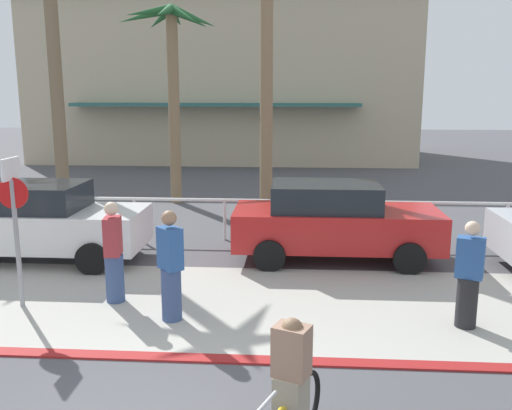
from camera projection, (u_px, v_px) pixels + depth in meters
name	position (u px, v px, depth m)	size (l,w,h in m)	color
ground_plane	(232.00, 225.00, 15.33)	(80.00, 80.00, 0.00)	#4C4C51
sidewalk_strip	(194.00, 304.00, 9.66)	(44.00, 4.00, 0.02)	#ADAAA0
curb_paint	(168.00, 357.00, 7.70)	(44.00, 0.24, 0.03)	maroon
building_backdrop	(228.00, 78.00, 31.08)	(19.99, 11.15, 8.66)	#BCAD8E
rail_fence	(224.00, 207.00, 13.69)	(22.67, 0.08, 1.04)	white
stop_sign_bike_lane	(14.00, 211.00, 9.20)	(0.52, 0.56, 2.56)	gray
palm_tree_2	(50.00, 14.00, 15.01)	(3.14, 2.94, 7.93)	#756047
palm_tree_3	(171.00, 52.00, 17.52)	(3.18, 3.35, 6.28)	#846B4C
car_white_1	(40.00, 221.00, 12.03)	(4.40, 2.02, 1.69)	white
car_red_2	(334.00, 221.00, 12.05)	(4.40, 2.02, 1.69)	red
cyclist_yellow_0	(289.00, 394.00, 5.49)	(0.77, 1.70, 1.50)	black
pedestrian_0	(114.00, 256.00, 9.59)	(0.36, 0.43, 1.79)	#384C7A
pedestrian_1	(171.00, 270.00, 8.80)	(0.46, 0.47, 1.81)	#384C7A
pedestrian_2	(468.00, 279.00, 8.55)	(0.47, 0.42, 1.71)	#232326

